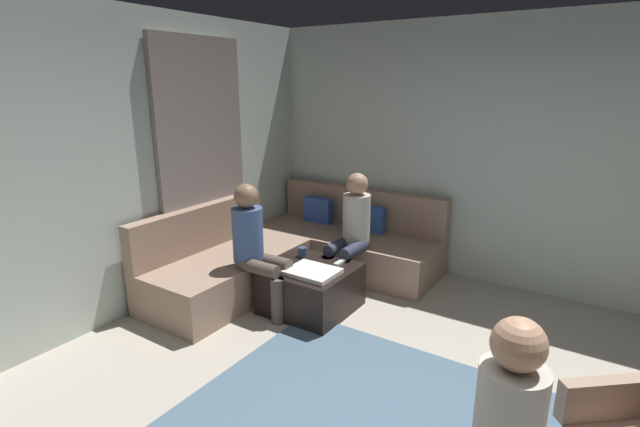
% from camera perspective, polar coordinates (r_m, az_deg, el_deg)
% --- Properties ---
extents(wall_back, '(6.00, 0.12, 2.70)m').
position_cam_1_polar(wall_back, '(5.02, 24.66, 6.14)').
color(wall_back, silver).
rests_on(wall_back, ground_plane).
extents(wall_left, '(0.12, 6.00, 2.70)m').
position_cam_1_polar(wall_left, '(4.22, -28.16, 4.14)').
color(wall_left, silver).
rests_on(wall_left, ground_plane).
extents(curtain_panel, '(0.06, 1.10, 2.50)m').
position_cam_1_polar(curtain_panel, '(4.91, -14.14, 5.73)').
color(curtain_panel, gray).
rests_on(curtain_panel, ground_plane).
extents(sectional_couch, '(2.10, 2.55, 0.87)m').
position_cam_1_polar(sectional_couch, '(5.09, -2.73, -4.79)').
color(sectional_couch, '#9E7F6B').
rests_on(sectional_couch, ground_plane).
extents(ottoman, '(0.76, 0.76, 0.42)m').
position_cam_1_polar(ottoman, '(4.41, -1.12, -9.11)').
color(ottoman, black).
rests_on(ottoman, ground_plane).
extents(folded_blanket, '(0.44, 0.36, 0.04)m').
position_cam_1_polar(folded_blanket, '(4.18, -0.93, -7.15)').
color(folded_blanket, white).
rests_on(folded_blanket, ottoman).
extents(coffee_mug, '(0.08, 0.08, 0.10)m').
position_cam_1_polar(coffee_mug, '(4.56, -2.15, -4.74)').
color(coffee_mug, '#334C72').
rests_on(coffee_mug, ottoman).
extents(game_remote, '(0.05, 0.15, 0.02)m').
position_cam_1_polar(game_remote, '(4.40, 2.43, -6.02)').
color(game_remote, white).
rests_on(game_remote, ottoman).
extents(person_on_couch_back, '(0.30, 0.60, 1.20)m').
position_cam_1_polar(person_on_couch_back, '(4.69, 3.90, -1.76)').
color(person_on_couch_back, '#2D3347').
rests_on(person_on_couch_back, ground_plane).
extents(person_on_couch_side, '(0.60, 0.30, 1.20)m').
position_cam_1_polar(person_on_couch_side, '(4.26, -7.82, -3.71)').
color(person_on_couch_side, brown).
rests_on(person_on_couch_side, ground_plane).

